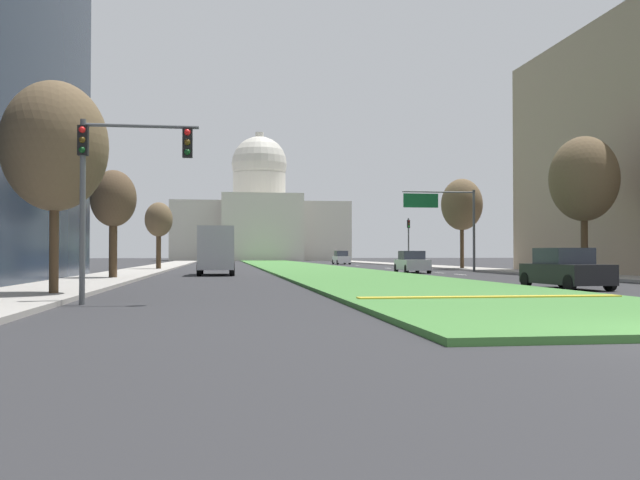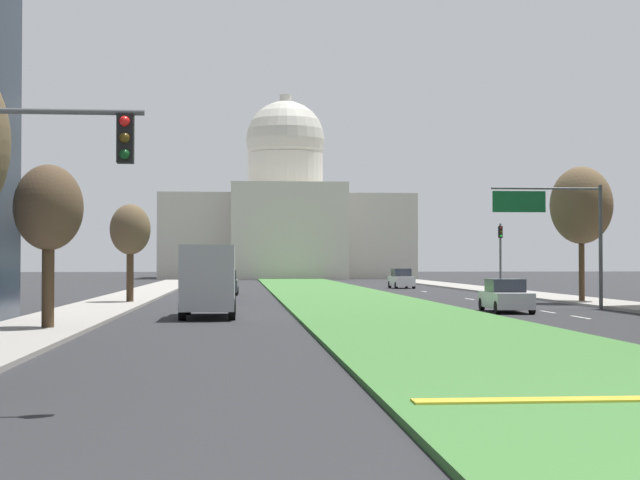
# 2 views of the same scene
# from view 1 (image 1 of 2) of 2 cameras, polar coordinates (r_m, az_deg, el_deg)

# --- Properties ---
(ground_plane) EXTENTS (303.47, 303.47, 0.00)m
(ground_plane) POSITION_cam_1_polar(r_m,az_deg,el_deg) (79.48, -2.43, -2.18)
(ground_plane) COLOR #2B2B2D
(grass_median) EXTENTS (8.89, 124.15, 0.14)m
(grass_median) POSITION_cam_1_polar(r_m,az_deg,el_deg) (72.62, -1.89, -2.22)
(grass_median) COLOR #427A38
(grass_median) RESTS_ON ground_plane
(median_curb_nose) EXTENTS (8.00, 0.50, 0.04)m
(median_curb_nose) POSITION_cam_1_polar(r_m,az_deg,el_deg) (20.89, 14.01, -4.59)
(median_curb_nose) COLOR gold
(median_curb_nose) RESTS_ON grass_median
(lane_dashes_right) EXTENTS (0.16, 60.93, 0.01)m
(lane_dashes_right) POSITION_cam_1_polar(r_m,az_deg,el_deg) (53.81, 9.41, -2.65)
(lane_dashes_right) COLOR silver
(lane_dashes_right) RESTS_ON ground_plane
(sidewalk_left) EXTENTS (4.00, 124.15, 0.15)m
(sidewalk_left) POSITION_cam_1_polar(r_m,az_deg,el_deg) (65.61, -13.68, -2.30)
(sidewalk_left) COLOR #9E9991
(sidewalk_left) RESTS_ON ground_plane
(sidewalk_right) EXTENTS (4.00, 124.15, 0.15)m
(sidewalk_right) POSITION_cam_1_polar(r_m,az_deg,el_deg) (68.93, 10.58, -2.25)
(sidewalk_right) COLOR #9E9991
(sidewalk_right) RESTS_ON ground_plane
(capitol_building) EXTENTS (36.71, 24.00, 27.62)m
(capitol_building) POSITION_cam_1_polar(r_m,az_deg,el_deg) (147.60, -5.04, 1.71)
(capitol_building) COLOR beige
(capitol_building) RESTS_ON ground_plane
(traffic_light_near_left) EXTENTS (3.34, 0.35, 5.20)m
(traffic_light_near_left) POSITION_cam_1_polar(r_m,az_deg,el_deg) (20.28, -16.73, 5.61)
(traffic_light_near_left) COLOR #515456
(traffic_light_near_left) RESTS_ON ground_plane
(traffic_light_far_right) EXTENTS (0.28, 0.35, 5.20)m
(traffic_light_far_right) POSITION_cam_1_polar(r_m,az_deg,el_deg) (73.44, 7.36, 0.33)
(traffic_light_far_right) COLOR #515456
(traffic_light_far_right) RESTS_ON ground_plane
(overhead_guide_sign) EXTENTS (5.91, 0.20, 6.50)m
(overhead_guide_sign) POSITION_cam_1_polar(r_m,az_deg,el_deg) (55.10, 10.48, 2.24)
(overhead_guide_sign) COLOR #515456
(overhead_guide_sign) RESTS_ON ground_plane
(street_tree_left_near) EXTENTS (3.40, 3.40, 7.06)m
(street_tree_left_near) POSITION_cam_1_polar(r_m,az_deg,el_deg) (24.18, -21.14, 7.23)
(street_tree_left_near) COLOR #4C3823
(street_tree_left_near) RESTS_ON ground_plane
(street_tree_left_mid) EXTENTS (2.46, 2.46, 5.98)m
(street_tree_left_mid) POSITION_cam_1_polar(r_m,az_deg,el_deg) (38.96, -16.76, 3.19)
(street_tree_left_mid) COLOR #4C3823
(street_tree_left_mid) RESTS_ON ground_plane
(street_tree_right_mid) EXTENTS (3.96, 3.96, 8.27)m
(street_tree_right_mid) POSITION_cam_1_polar(r_m,az_deg,el_deg) (42.96, 21.04, 4.72)
(street_tree_right_mid) COLOR #4C3823
(street_tree_right_mid) RESTS_ON ground_plane
(street_tree_left_far) EXTENTS (2.37, 2.37, 5.86)m
(street_tree_left_far) POSITION_cam_1_polar(r_m,az_deg,el_deg) (60.69, -13.23, 1.58)
(street_tree_left_far) COLOR #4C3823
(street_tree_left_far) RESTS_ON ground_plane
(street_tree_right_far) EXTENTS (3.69, 3.69, 8.16)m
(street_tree_right_far) POSITION_cam_1_polar(r_m,az_deg,el_deg) (62.93, 11.68, 2.88)
(street_tree_right_far) COLOR #4C3823
(street_tree_right_far) RESTS_ON ground_plane
(sedan_lead_stopped) EXTENTS (2.16, 4.30, 1.66)m
(sedan_lead_stopped) POSITION_cam_1_polar(r_m,az_deg,el_deg) (29.39, 19.67, -2.34)
(sedan_lead_stopped) COLOR black
(sedan_lead_stopped) RESTS_ON ground_plane
(sedan_midblock) EXTENTS (2.09, 4.66, 1.64)m
(sedan_midblock) POSITION_cam_1_polar(r_m,az_deg,el_deg) (51.67, 7.63, -1.86)
(sedan_midblock) COLOR #BCBCC1
(sedan_midblock) RESTS_ON ground_plane
(sedan_distant) EXTENTS (1.99, 4.43, 1.84)m
(sedan_distant) POSITION_cam_1_polar(r_m,az_deg,el_deg) (63.71, -8.44, -1.65)
(sedan_distant) COLOR navy
(sedan_distant) RESTS_ON ground_plane
(sedan_far_horizon) EXTENTS (2.02, 4.54, 1.85)m
(sedan_far_horizon) POSITION_cam_1_polar(r_m,az_deg,el_deg) (75.36, -8.19, -1.57)
(sedan_far_horizon) COLOR #4C5156
(sedan_far_horizon) RESTS_ON ground_plane
(sedan_very_far) EXTENTS (1.93, 4.21, 1.83)m
(sedan_very_far) POSITION_cam_1_polar(r_m,az_deg,el_deg) (92.91, 1.77, -1.51)
(sedan_very_far) COLOR silver
(sedan_very_far) RESTS_ON ground_plane
(box_truck_delivery) EXTENTS (2.40, 6.40, 3.20)m
(box_truck_delivery) POSITION_cam_1_polar(r_m,az_deg,el_deg) (46.45, -8.61, -0.83)
(box_truck_delivery) COLOR #BCBCC1
(box_truck_delivery) RESTS_ON ground_plane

